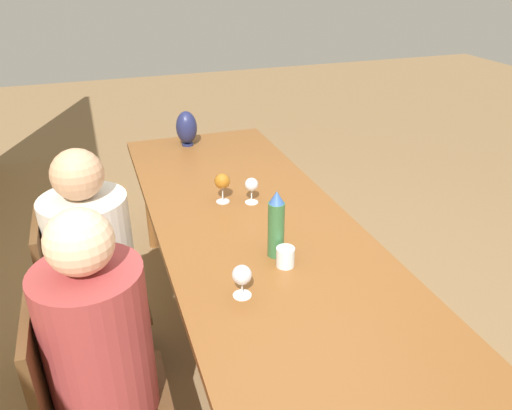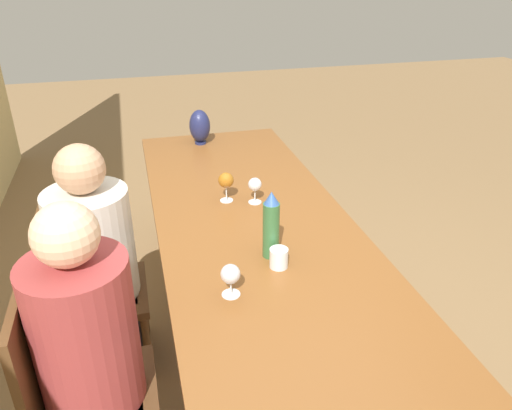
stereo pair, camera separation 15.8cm
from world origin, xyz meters
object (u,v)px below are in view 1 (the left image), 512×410
(wine_glass_0, at_px, (242,276))
(chair_near, at_px, (88,401))
(water_bottle, at_px, (276,225))
(vase, at_px, (187,128))
(wine_glass_2, at_px, (222,182))
(chair_far, at_px, (83,296))
(person_near, at_px, (106,359))
(person_far, at_px, (97,265))
(water_tumbler, at_px, (285,257))
(wine_glass_3, at_px, (251,185))

(wine_glass_0, height_order, chair_near, wine_glass_0)
(water_bottle, bearing_deg, vase, 2.99)
(wine_glass_2, distance_m, chair_far, 0.86)
(water_bottle, xyz_separation_m, wine_glass_2, (0.56, 0.08, -0.03))
(person_near, relative_size, person_far, 1.04)
(water_tumbler, relative_size, wine_glass_0, 0.63)
(water_tumbler, height_order, chair_far, chair_far)
(wine_glass_3, distance_m, chair_near, 1.23)
(water_tumbler, distance_m, wine_glass_3, 0.60)
(person_near, height_order, person_far, person_near)
(vase, xyz_separation_m, wine_glass_3, (-0.94, -0.13, -0.02))
(vase, height_order, person_near, person_near)
(vase, bearing_deg, wine_glass_3, -171.85)
(person_far, bearing_deg, chair_near, 172.45)
(water_bottle, xyz_separation_m, vase, (1.44, 0.08, -0.03))
(vase, xyz_separation_m, wine_glass_0, (-1.67, 0.14, -0.03))
(water_tumbler, bearing_deg, wine_glass_3, -5.03)
(chair_near, height_order, person_far, person_far)
(wine_glass_0, relative_size, chair_far, 0.14)
(wine_glass_2, bearing_deg, wine_glass_0, 169.74)
(wine_glass_0, bearing_deg, wine_glass_3, -21.02)
(water_tumbler, height_order, person_near, person_near)
(chair_far, distance_m, person_far, 0.18)
(wine_glass_2, height_order, wine_glass_3, wine_glass_2)
(water_bottle, relative_size, chair_near, 0.33)
(water_bottle, distance_m, person_far, 0.88)
(vase, height_order, wine_glass_0, vase)
(water_tumbler, xyz_separation_m, wine_glass_2, (0.65, 0.09, 0.07))
(wine_glass_3, bearing_deg, person_far, 98.28)
(chair_far, bearing_deg, water_bottle, -115.24)
(chair_near, xyz_separation_m, chair_far, (0.65, 0.00, 0.00))
(wine_glass_2, xyz_separation_m, wine_glass_3, (-0.06, -0.14, -0.02))
(wine_glass_3, height_order, chair_far, wine_glass_3)
(person_near, bearing_deg, chair_near, 90.00)
(water_tumbler, relative_size, person_far, 0.07)
(vase, xyz_separation_m, wine_glass_2, (-0.89, 0.00, -0.01))
(wine_glass_2, bearing_deg, vase, -0.15)
(chair_near, bearing_deg, wine_glass_3, -48.81)
(vase, distance_m, wine_glass_2, 0.89)
(wine_glass_0, height_order, person_near, person_near)
(vase, height_order, person_far, person_far)
(wine_glass_3, height_order, person_near, person_near)
(water_tumbler, relative_size, person_near, 0.07)
(water_tumbler, bearing_deg, water_bottle, 4.90)
(wine_glass_0, bearing_deg, water_tumbler, -59.22)
(water_tumbler, distance_m, person_far, 0.90)
(water_bottle, height_order, vase, water_bottle)
(water_bottle, height_order, chair_near, water_bottle)
(wine_glass_0, xyz_separation_m, person_near, (-0.04, 0.52, -0.21))
(wine_glass_2, relative_size, person_far, 0.13)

